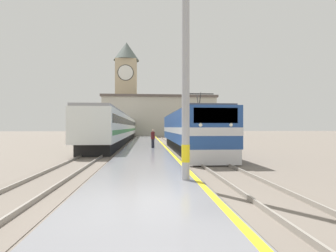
{
  "coord_description": "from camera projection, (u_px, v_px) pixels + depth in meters",
  "views": [
    {
      "loc": [
        0.04,
        -6.36,
        2.06
      ],
      "look_at": [
        2.14,
        18.88,
        2.17
      ],
      "focal_mm": 28.0,
      "sensor_mm": 36.0,
      "label": 1
    }
  ],
  "objects": [
    {
      "name": "ground_plane",
      "position": [
        146.0,
        142.0,
        36.22
      ],
      "size": [
        200.0,
        200.0,
        0.0
      ],
      "primitive_type": "plane",
      "color": "#70665B"
    },
    {
      "name": "platform",
      "position": [
        146.0,
        143.0,
        31.24
      ],
      "size": [
        3.83,
        140.0,
        0.27
      ],
      "color": "slate",
      "rests_on": "ground"
    },
    {
      "name": "rail_track_near",
      "position": [
        176.0,
        144.0,
        31.53
      ],
      "size": [
        2.83,
        140.0,
        0.16
      ],
      "color": "#70665B",
      "rests_on": "ground"
    },
    {
      "name": "rail_track_far",
      "position": [
        115.0,
        144.0,
        30.93
      ],
      "size": [
        2.83,
        140.0,
        0.16
      ],
      "color": "#70665B",
      "rests_on": "ground"
    },
    {
      "name": "locomotive_train",
      "position": [
        189.0,
        131.0,
        22.1
      ],
      "size": [
        2.92,
        17.54,
        4.37
      ],
      "color": "black",
      "rests_on": "ground"
    },
    {
      "name": "passenger_train",
      "position": [
        123.0,
        128.0,
        41.49
      ],
      "size": [
        2.92,
        49.29,
        3.65
      ],
      "color": "black",
      "rests_on": "ground"
    },
    {
      "name": "catenary_mast",
      "position": [
        188.0,
        55.0,
        8.95
      ],
      "size": [
        2.53,
        0.29,
        8.61
      ],
      "color": "#9E9EA3",
      "rests_on": "platform"
    },
    {
      "name": "person_on_platform",
      "position": [
        153.0,
        138.0,
        22.79
      ],
      "size": [
        0.34,
        0.34,
        1.58
      ],
      "color": "#23232D",
      "rests_on": "platform"
    },
    {
      "name": "clock_tower",
      "position": [
        126.0,
        85.0,
        64.4
      ],
      "size": [
        6.24,
        6.24,
        22.99
      ],
      "color": "tan",
      "rests_on": "ground"
    },
    {
      "name": "station_building",
      "position": [
        159.0,
        116.0,
        57.54
      ],
      "size": [
        24.62,
        6.93,
        8.9
      ],
      "color": "#B7B2A3",
      "rests_on": "ground"
    }
  ]
}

